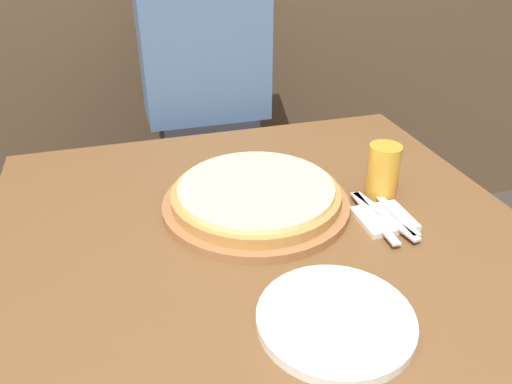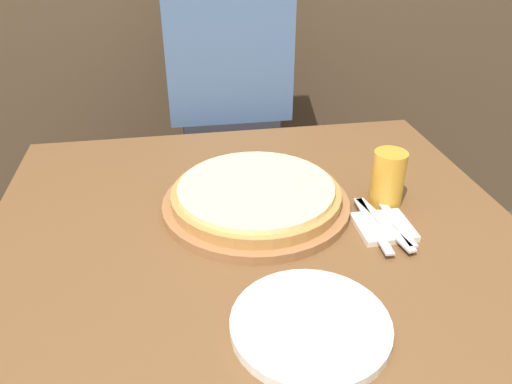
{
  "view_description": "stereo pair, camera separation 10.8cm",
  "coord_description": "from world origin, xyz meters",
  "px_view_note": "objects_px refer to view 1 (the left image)",
  "views": [
    {
      "loc": [
        -0.25,
        -0.84,
        1.36
      ],
      "look_at": [
        0.01,
        0.06,
        0.82
      ],
      "focal_mm": 35.0,
      "sensor_mm": 36.0,
      "label": 1
    },
    {
      "loc": [
        -0.14,
        -0.86,
        1.36
      ],
      "look_at": [
        0.01,
        0.06,
        0.82
      ],
      "focal_mm": 35.0,
      "sensor_mm": 36.0,
      "label": 2
    }
  ],
  "objects_px": {
    "beer_glass": "(383,169)",
    "diner_person": "(208,141)",
    "dinner_knife": "(385,215)",
    "spoon": "(395,213)",
    "pizza_on_board": "(256,198)",
    "fork": "(374,217)",
    "dinner_plate": "(335,319)"
  },
  "relations": [
    {
      "from": "spoon",
      "to": "diner_person",
      "type": "height_order",
      "value": "diner_person"
    },
    {
      "from": "dinner_plate",
      "to": "pizza_on_board",
      "type": "bearing_deg",
      "value": 93.73
    },
    {
      "from": "beer_glass",
      "to": "diner_person",
      "type": "relative_size",
      "value": 0.09
    },
    {
      "from": "dinner_plate",
      "to": "dinner_knife",
      "type": "distance_m",
      "value": 0.33
    },
    {
      "from": "beer_glass",
      "to": "fork",
      "type": "distance_m",
      "value": 0.13
    },
    {
      "from": "beer_glass",
      "to": "spoon",
      "type": "xyz_separation_m",
      "value": [
        -0.02,
        -0.1,
        -0.05
      ]
    },
    {
      "from": "pizza_on_board",
      "to": "dinner_knife",
      "type": "height_order",
      "value": "pizza_on_board"
    },
    {
      "from": "spoon",
      "to": "dinner_plate",
      "type": "bearing_deg",
      "value": -135.13
    },
    {
      "from": "pizza_on_board",
      "to": "dinner_plate",
      "type": "bearing_deg",
      "value": -86.27
    },
    {
      "from": "pizza_on_board",
      "to": "spoon",
      "type": "bearing_deg",
      "value": -25.06
    },
    {
      "from": "pizza_on_board",
      "to": "dinner_plate",
      "type": "distance_m",
      "value": 0.37
    },
    {
      "from": "fork",
      "to": "spoon",
      "type": "distance_m",
      "value": 0.05
    },
    {
      "from": "dinner_plate",
      "to": "fork",
      "type": "distance_m",
      "value": 0.31
    },
    {
      "from": "dinner_plate",
      "to": "dinner_knife",
      "type": "xyz_separation_m",
      "value": [
        0.22,
        0.24,
        0.01
      ]
    },
    {
      "from": "dinner_knife",
      "to": "spoon",
      "type": "distance_m",
      "value": 0.03
    },
    {
      "from": "fork",
      "to": "diner_person",
      "type": "height_order",
      "value": "diner_person"
    },
    {
      "from": "dinner_plate",
      "to": "diner_person",
      "type": "xyz_separation_m",
      "value": [
        -0.01,
        1.0,
        -0.12
      ]
    },
    {
      "from": "beer_glass",
      "to": "dinner_plate",
      "type": "distance_m",
      "value": 0.43
    },
    {
      "from": "beer_glass",
      "to": "dinner_knife",
      "type": "bearing_deg",
      "value": -112.9
    },
    {
      "from": "fork",
      "to": "dinner_knife",
      "type": "bearing_deg",
      "value": 0.0
    },
    {
      "from": "beer_glass",
      "to": "diner_person",
      "type": "distance_m",
      "value": 0.74
    },
    {
      "from": "dinner_knife",
      "to": "beer_glass",
      "type": "bearing_deg",
      "value": 67.1
    },
    {
      "from": "dinner_plate",
      "to": "dinner_knife",
      "type": "relative_size",
      "value": 1.25
    },
    {
      "from": "pizza_on_board",
      "to": "dinner_knife",
      "type": "bearing_deg",
      "value": -27.26
    },
    {
      "from": "dinner_plate",
      "to": "diner_person",
      "type": "relative_size",
      "value": 0.19
    },
    {
      "from": "diner_person",
      "to": "dinner_plate",
      "type": "bearing_deg",
      "value": -89.5
    },
    {
      "from": "fork",
      "to": "dinner_plate",
      "type": "bearing_deg",
      "value": -128.66
    },
    {
      "from": "pizza_on_board",
      "to": "dinner_knife",
      "type": "relative_size",
      "value": 2.01
    },
    {
      "from": "diner_person",
      "to": "fork",
      "type": "bearing_deg",
      "value": -74.93
    },
    {
      "from": "beer_glass",
      "to": "diner_person",
      "type": "xyz_separation_m",
      "value": [
        -0.27,
        0.66,
        -0.18
      ]
    },
    {
      "from": "dinner_knife",
      "to": "fork",
      "type": "bearing_deg",
      "value": -180.0
    },
    {
      "from": "dinner_knife",
      "to": "dinner_plate",
      "type": "bearing_deg",
      "value": -132.06
    }
  ]
}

